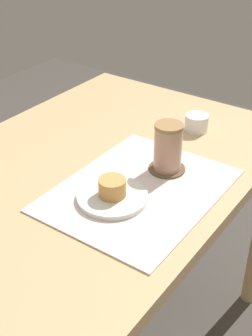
{
  "coord_description": "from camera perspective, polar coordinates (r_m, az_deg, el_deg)",
  "views": [
    {
      "loc": [
        -0.77,
        -0.68,
        1.39
      ],
      "look_at": [
        0.01,
        -0.13,
        0.79
      ],
      "focal_mm": 50.0,
      "sensor_mm": 36.0,
      "label": 1
    }
  ],
  "objects": [
    {
      "name": "dining_table",
      "position": [
        1.25,
        -5.09,
        -3.59
      ],
      "size": [
        1.19,
        0.77,
        0.74
      ],
      "color": "tan",
      "rests_on": "ground_plane"
    },
    {
      "name": "coffee_coaster",
      "position": [
        1.2,
        5.0,
        -0.08
      ],
      "size": [
        0.09,
        0.09,
        0.0
      ],
      "primitive_type": "cylinder",
      "color": "brown",
      "rests_on": "placemat"
    },
    {
      "name": "sugar_bowl",
      "position": [
        1.4,
        8.6,
        5.48
      ],
      "size": [
        0.07,
        0.07,
        0.05
      ],
      "primitive_type": "cylinder",
      "color": "white",
      "rests_on": "dining_table"
    },
    {
      "name": "placemat",
      "position": [
        1.13,
        1.66,
        -2.69
      ],
      "size": [
        0.45,
        0.35,
        0.0
      ],
      "primitive_type": "cube",
      "color": "silver",
      "rests_on": "dining_table"
    },
    {
      "name": "pastry",
      "position": [
        1.07,
        -1.68,
        -2.37
      ],
      "size": [
        0.06,
        0.06,
        0.04
      ],
      "primitive_type": "cylinder",
      "color": "tan",
      "rests_on": "pastry_plate"
    },
    {
      "name": "coffee_mug",
      "position": [
        1.17,
        5.21,
        2.64
      ],
      "size": [
        0.1,
        0.07,
        0.12
      ],
      "color": "tan",
      "rests_on": "coffee_coaster"
    },
    {
      "name": "pastry_plate",
      "position": [
        1.09,
        -1.66,
        -3.55
      ],
      "size": [
        0.17,
        0.17,
        0.01
      ],
      "primitive_type": "cylinder",
      "color": "silver",
      "rests_on": "placemat"
    }
  ]
}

